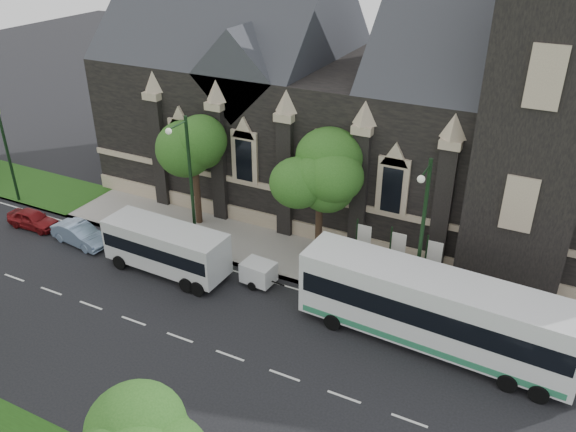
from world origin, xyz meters
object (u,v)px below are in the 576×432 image
Objects in this scene: street_lamp_mid at (189,180)px; tour_coach at (434,309)px; shuttle_bus at (166,246)px; box_trailer at (259,272)px; tree_walk_right at (325,169)px; banner_flag_center at (395,253)px; banner_flag_left at (361,245)px; street_lamp_far at (1,138)px; street_lamp_near at (421,233)px; car_far_red at (33,219)px; tree_walk_left at (198,146)px; sedan at (80,234)px; banner_flag_right at (430,262)px.

tour_coach is (15.45, -1.80, -2.98)m from street_lamp_mid.
box_trailer is at bearing 14.33° from shuttle_bus.
tree_walk_right is 6.36m from banner_flag_center.
box_trailer is (-7.03, -3.01, -1.58)m from banner_flag_center.
banner_flag_left is 6.07m from box_trailer.
street_lamp_far is 21.72m from box_trailer.
box_trailer is (-5.03, -3.01, -1.58)m from banner_flag_left.
tour_coach is at bearing -51.01° from street_lamp_near.
street_lamp_far is at bearing 61.14° from car_far_red.
tree_walk_right is at bearing 149.73° from tour_coach.
box_trailer is (21.26, -1.10, -4.31)m from street_lamp_far.
tree_walk_left is at bearing 14.26° from street_lamp_far.
tour_coach is at bearing 0.54° from box_trailer.
banner_flag_left is 6.36m from tour_coach.
tree_walk_right is at bearing 26.65° from street_lamp_mid.
banner_flag_left is 18.20m from sedan.
banner_flag_center is at bearing -71.37° from sedan.
banner_flag_center is 1.07× the size of car_far_red.
street_lamp_near is at bearing -48.07° from banner_flag_center.
car_far_red is (-4.48, 0.18, -0.06)m from sedan.
sedan is at bearing -168.99° from banner_flag_right.
tree_walk_right is 8.10m from street_lamp_mid.
tree_walk_left reaches higher than banner_flag_right.
sedan is (-21.34, -2.30, -4.42)m from street_lamp_near.
shuttle_bus is 2.88× the size of box_trailer.
sedan is at bearing -173.85° from street_lamp_near.
banner_flag_left is at bearing 180.00° from banner_flag_right.
street_lamp_near and street_lamp_mid have the same top height.
banner_flag_left is 2.00m from banner_flag_center.
shuttle_bus is at bearing -141.47° from tree_walk_right.
street_lamp_far is at bearing 179.77° from tour_coach.
street_lamp_near reaches higher than tree_walk_left.
banner_flag_left is at bearing -70.05° from sedan.
street_lamp_mid is 6.88m from box_trailer.
street_lamp_near is 2.14× the size of sedan.
banner_flag_left is 11.40m from shuttle_bus.
banner_flag_right is at bearing -6.04° from tree_walk_left.
tree_walk_left is at bearing 116.47° from street_lamp_mid.
banner_flag_right is (16.08, -1.70, -3.35)m from tree_walk_left.
shuttle_bus is at bearing -170.68° from street_lamp_near.
street_lamp_near is at bearing -28.06° from tree_walk_right.
car_far_red is (-11.54, 0.23, -1.08)m from shuttle_bus.
banner_flag_center is (12.29, 1.91, -2.73)m from street_lamp_mid.
street_lamp_mid is at bearing -171.18° from banner_flag_center.
box_trailer is at bearing -11.86° from street_lamp_mid.
banner_flag_right reaches higher than tour_coach.
tree_walk_right is 1.95× the size of banner_flag_right.
banner_flag_center is 2.00m from banner_flag_right.
tree_walk_left is at bearing 173.96° from banner_flag_right.
tree_walk_left reaches higher than car_far_red.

